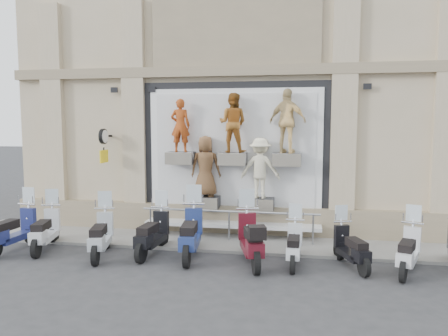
% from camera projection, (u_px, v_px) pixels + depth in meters
% --- Properties ---
extents(ground, '(90.00, 90.00, 0.00)m').
position_uv_depth(ground, '(215.00, 266.00, 10.27)').
color(ground, '#313134').
rests_on(ground, ground).
extents(sidewalk, '(16.00, 2.20, 0.08)m').
position_uv_depth(sidewalk, '(230.00, 241.00, 12.32)').
color(sidewalk, gray).
rests_on(sidewalk, ground).
extents(building, '(14.00, 8.60, 12.00)m').
position_uv_depth(building, '(251.00, 52.00, 16.49)').
color(building, '#C3AD8E').
rests_on(building, ground).
extents(shop_vitrine, '(5.60, 0.83, 4.30)m').
position_uv_depth(shop_vitrine, '(237.00, 155.00, 12.68)').
color(shop_vitrine, black).
rests_on(shop_vitrine, ground).
extents(guard_rail, '(5.06, 0.10, 0.93)m').
position_uv_depth(guard_rail, '(229.00, 227.00, 12.18)').
color(guard_rail, '#9EA0A5').
rests_on(guard_rail, ground).
extents(clock_sign_bracket, '(0.10, 0.80, 1.02)m').
position_uv_depth(clock_sign_bracket, '(104.00, 141.00, 13.09)').
color(clock_sign_bracket, black).
rests_on(clock_sign_bracket, ground).
extents(scooter_a, '(0.71, 2.01, 1.60)m').
position_uv_depth(scooter_a, '(13.00, 221.00, 11.40)').
color(scooter_a, navy).
rests_on(scooter_a, ground).
extents(scooter_b, '(0.99, 1.98, 1.54)m').
position_uv_depth(scooter_b, '(45.00, 221.00, 11.48)').
color(scooter_b, silver).
rests_on(scooter_b, ground).
extents(scooter_c, '(1.04, 2.02, 1.57)m').
position_uv_depth(scooter_c, '(101.00, 226.00, 10.92)').
color(scooter_c, '#A0A8AE').
rests_on(scooter_c, ground).
extents(scooter_d, '(0.69, 1.96, 1.57)m').
position_uv_depth(scooter_d, '(152.00, 224.00, 11.08)').
color(scooter_d, black).
rests_on(scooter_d, ground).
extents(scooter_e, '(0.89, 2.20, 1.74)m').
position_uv_depth(scooter_e, '(191.00, 223.00, 10.84)').
color(scooter_e, navy).
rests_on(scooter_e, ground).
extents(scooter_f, '(1.16, 2.18, 1.70)m').
position_uv_depth(scooter_f, '(251.00, 229.00, 10.36)').
color(scooter_f, '#4C0D17').
rests_on(scooter_f, ground).
extents(scooter_g, '(0.53, 1.70, 1.37)m').
position_uv_depth(scooter_g, '(294.00, 237.00, 10.28)').
color(scooter_g, silver).
rests_on(scooter_g, ground).
extents(scooter_h, '(1.07, 1.76, 1.38)m').
position_uv_depth(scooter_h, '(351.00, 239.00, 10.08)').
color(scooter_h, black).
rests_on(scooter_h, ground).
extents(scooter_i, '(1.12, 1.87, 1.46)m').
position_uv_depth(scooter_i, '(409.00, 241.00, 9.72)').
color(scooter_i, silver).
rests_on(scooter_i, ground).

